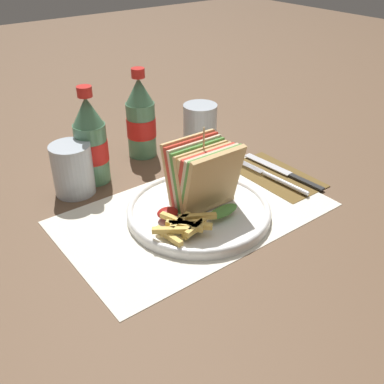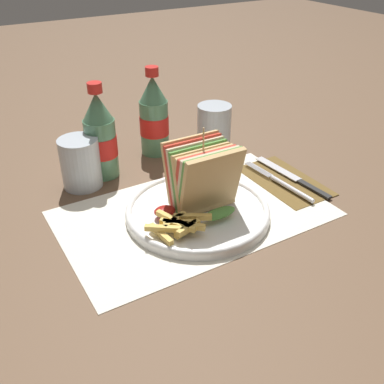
% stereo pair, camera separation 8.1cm
% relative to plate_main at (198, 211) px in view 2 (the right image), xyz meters
% --- Properties ---
extents(ground_plane, '(4.00, 4.00, 0.00)m').
position_rel_plate_main_xyz_m(ground_plane, '(-0.03, -0.02, -0.01)').
color(ground_plane, brown).
extents(placemat, '(0.48, 0.29, 0.00)m').
position_rel_plate_main_xyz_m(placemat, '(-0.00, 0.01, -0.01)').
color(placemat, silver).
rests_on(placemat, ground_plane).
extents(plate_main, '(0.26, 0.26, 0.02)m').
position_rel_plate_main_xyz_m(plate_main, '(0.00, 0.00, 0.00)').
color(plate_main, white).
rests_on(plate_main, ground_plane).
extents(club_sandwich, '(0.11, 0.12, 0.15)m').
position_rel_plate_main_xyz_m(club_sandwich, '(0.01, 0.00, 0.06)').
color(club_sandwich, tan).
rests_on(club_sandwich, plate_main).
extents(fries_pile, '(0.12, 0.08, 0.02)m').
position_rel_plate_main_xyz_m(fries_pile, '(-0.07, -0.05, 0.02)').
color(fries_pile, '#E0B756').
rests_on(fries_pile, plate_main).
extents(ketchup_blob, '(0.04, 0.03, 0.01)m').
position_rel_plate_main_xyz_m(ketchup_blob, '(-0.06, 0.01, 0.02)').
color(ketchup_blob, maroon).
rests_on(ketchup_blob, plate_main).
extents(napkin, '(0.11, 0.19, 0.00)m').
position_rel_plate_main_xyz_m(napkin, '(0.22, 0.02, -0.01)').
color(napkin, brown).
rests_on(napkin, ground_plane).
extents(fork, '(0.02, 0.19, 0.01)m').
position_rel_plate_main_xyz_m(fork, '(0.20, -0.00, -0.00)').
color(fork, silver).
rests_on(fork, napkin).
extents(knife, '(0.03, 0.20, 0.00)m').
position_rel_plate_main_xyz_m(knife, '(0.24, 0.01, -0.00)').
color(knife, black).
rests_on(knife, napkin).
extents(coke_bottle_near, '(0.07, 0.07, 0.20)m').
position_rel_plate_main_xyz_m(coke_bottle_near, '(-0.09, 0.23, 0.07)').
color(coke_bottle_near, '#4C7F5B').
rests_on(coke_bottle_near, ground_plane).
extents(coke_bottle_far, '(0.07, 0.07, 0.20)m').
position_rel_plate_main_xyz_m(coke_bottle_far, '(0.05, 0.27, 0.07)').
color(coke_bottle_far, '#4C7F5B').
rests_on(coke_bottle_far, ground_plane).
extents(glass_near, '(0.08, 0.08, 0.10)m').
position_rel_plate_main_xyz_m(glass_near, '(0.19, 0.23, 0.03)').
color(glass_near, silver).
rests_on(glass_near, ground_plane).
extents(glass_far, '(0.08, 0.08, 0.10)m').
position_rel_plate_main_xyz_m(glass_far, '(-0.14, 0.21, 0.04)').
color(glass_far, silver).
rests_on(glass_far, ground_plane).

